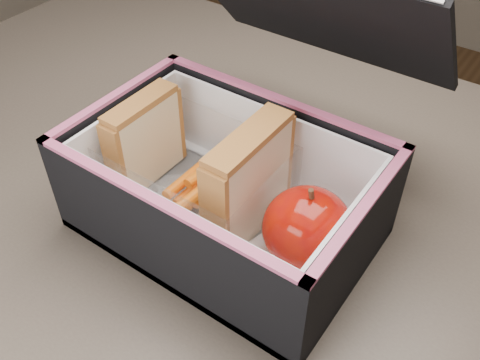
% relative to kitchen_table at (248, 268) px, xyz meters
% --- Properties ---
extents(kitchen_table, '(1.20, 0.80, 0.75)m').
position_rel_kitchen_table_xyz_m(kitchen_table, '(0.00, 0.00, 0.00)').
color(kitchen_table, brown).
rests_on(kitchen_table, ground).
extents(lunch_bag, '(0.28, 0.31, 0.25)m').
position_rel_kitchen_table_xyz_m(lunch_bag, '(-0.01, -0.02, 0.15)').
color(lunch_bag, black).
rests_on(lunch_bag, kitchen_table).
extents(plastic_tub, '(0.17, 0.12, 0.07)m').
position_rel_kitchen_table_xyz_m(plastic_tub, '(-0.05, -0.02, 0.14)').
color(plastic_tub, white).
rests_on(plastic_tub, lunch_bag).
extents(sandwich_left, '(0.02, 0.09, 0.10)m').
position_rel_kitchen_table_xyz_m(sandwich_left, '(-0.12, -0.02, 0.16)').
color(sandwich_left, beige).
rests_on(sandwich_left, plastic_tub).
extents(sandwich_right, '(0.03, 0.10, 0.11)m').
position_rel_kitchen_table_xyz_m(sandwich_right, '(0.02, -0.02, 0.16)').
color(sandwich_right, beige).
rests_on(sandwich_right, plastic_tub).
extents(carrot_sticks, '(0.05, 0.14, 0.03)m').
position_rel_kitchen_table_xyz_m(carrot_sticks, '(-0.05, -0.01, 0.12)').
color(carrot_sticks, orange).
rests_on(carrot_sticks, plastic_tub).
extents(paper_napkin, '(0.10, 0.10, 0.01)m').
position_rel_kitchen_table_xyz_m(paper_napkin, '(0.08, -0.02, 0.11)').
color(paper_napkin, white).
rests_on(paper_napkin, lunch_bag).
extents(red_apple, '(0.10, 0.10, 0.09)m').
position_rel_kitchen_table_xyz_m(red_apple, '(0.08, -0.03, 0.15)').
color(red_apple, maroon).
rests_on(red_apple, paper_napkin).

